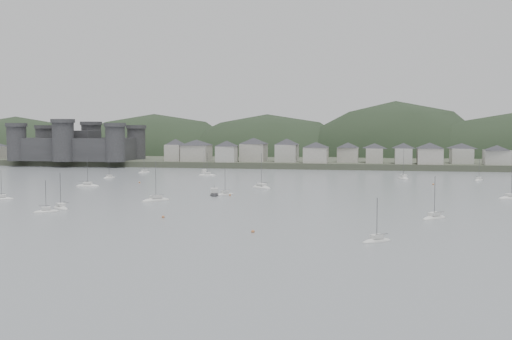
# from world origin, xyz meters

# --- Properties ---
(ground) EXTENTS (900.00, 900.00, 0.00)m
(ground) POSITION_xyz_m (0.00, 0.00, 0.00)
(ground) COLOR slate
(ground) RESTS_ON ground
(far_shore_land) EXTENTS (900.00, 250.00, 3.00)m
(far_shore_land) POSITION_xyz_m (0.00, 295.00, 1.50)
(far_shore_land) COLOR #383D2D
(far_shore_land) RESTS_ON ground
(forested_ridge) EXTENTS (851.55, 103.94, 102.57)m
(forested_ridge) POSITION_xyz_m (4.83, 269.40, -11.28)
(forested_ridge) COLOR black
(forested_ridge) RESTS_ON ground
(castle) EXTENTS (66.00, 43.00, 20.00)m
(castle) POSITION_xyz_m (-120.00, 179.80, 10.96)
(castle) COLOR #313133
(castle) RESTS_ON far_shore_land
(waterfront_town) EXTENTS (451.48, 28.46, 12.92)m
(waterfront_town) POSITION_xyz_m (50.59, 183.34, 8.66)
(waterfront_town) COLOR #9F9B92
(waterfront_town) RESTS_ON far_shore_land
(sailboat_lead) EXTENTS (4.64, 7.60, 9.92)m
(sailboat_lead) POSITION_xyz_m (-63.84, 134.18, 0.18)
(sailboat_lead) COLOR silver
(sailboat_lead) RESTS_ON ground
(moored_fleet) EXTENTS (262.11, 170.89, 13.40)m
(moored_fleet) POSITION_xyz_m (-10.21, 55.99, 0.18)
(moored_fleet) COLOR silver
(moored_fleet) RESTS_ON ground
(motor_launch_far) EXTENTS (4.39, 7.64, 3.74)m
(motor_launch_far) POSITION_xyz_m (-7.39, 48.13, 0.30)
(motor_launch_far) COLOR black
(motor_launch_far) RESTS_ON ground
(mooring_buoys) EXTENTS (154.61, 113.20, 0.70)m
(mooring_buoys) POSITION_xyz_m (-11.86, 41.45, 0.15)
(mooring_buoys) COLOR #B0683A
(mooring_buoys) RESTS_ON ground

